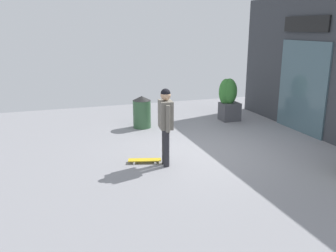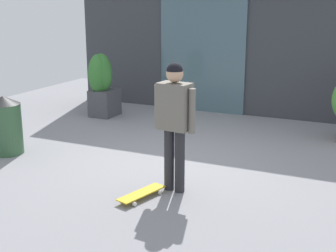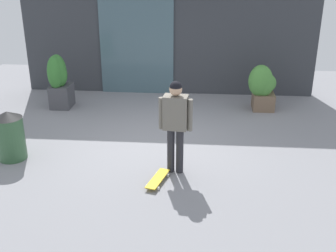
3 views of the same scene
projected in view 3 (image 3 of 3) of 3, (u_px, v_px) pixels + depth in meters
ground_plane at (155, 143)px, 8.79m from camera, size 12.00×12.00×0.00m
building_facade at (167, 24)px, 11.22m from camera, size 7.83×0.31×3.79m
skateboarder at (176, 118)px, 7.26m from camera, size 0.59×0.30×1.69m
skateboard at (158, 179)px, 7.28m from camera, size 0.38×0.75×0.08m
planter_box_left at (58, 79)px, 10.46m from camera, size 0.51×0.66×1.35m
planter_box_right at (262, 86)px, 10.40m from camera, size 0.71×0.65×1.14m
trash_bin at (10, 135)px, 7.95m from camera, size 0.54×0.54×0.96m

